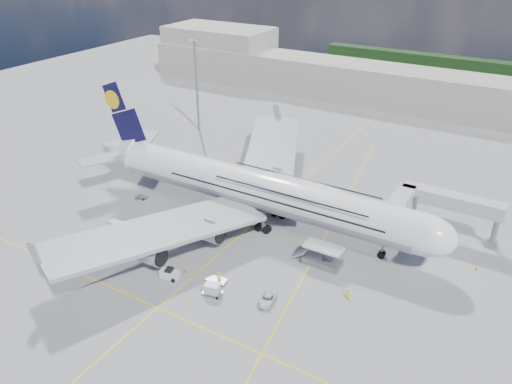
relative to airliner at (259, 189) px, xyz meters
The scene contains 31 objects.
ground 12.13m from the airliner, 91.49° to the right, with size 300.00×300.00×0.00m, color gray.
taxi_line_main 12.13m from the airliner, 91.49° to the right, with size 0.25×220.00×0.01m, color yellow.
taxi_line_cross 30.78m from the airliner, 90.50° to the right, with size 120.00×0.25×0.01m, color yellow.
taxi_line_diag 15.36m from the airliner, ahead, with size 0.25×100.00×0.01m, color yellow.
airliner is the anchor object (origin of this frame).
jet_bridge 31.50m from the airliner, 20.31° to the left, with size 18.80×12.10×8.50m.
cargo_loader 18.87m from the airliner, 23.23° to the right, with size 8.53×3.20×3.67m.
light_mast 53.72m from the airliner, 139.00° to the left, with size 3.00×0.70×25.50m.
terminal 85.00m from the airliner, 90.18° to the left, with size 180.00×16.00×12.00m, color #B2AD9E.
hangar 114.20m from the airliner, 127.98° to the left, with size 40.00×22.00×18.00m, color #B2AD9E.
dolly_row_a 31.01m from the airliner, 137.47° to the right, with size 3.55×2.65×0.47m.
dolly_row_b 28.07m from the airliner, 141.37° to the right, with size 3.48×2.15×2.08m.
dolly_row_c 22.91m from the airliner, 134.26° to the right, with size 3.13×2.09×1.82m.
dolly_back 27.34m from the airliner, 169.43° to the right, with size 2.91×2.27×0.38m.
dolly_nose_far 24.44m from the airliner, 77.59° to the right, with size 3.41×2.27×1.99m.
dolly_nose_near 21.60m from the airliner, 79.26° to the right, with size 3.49×2.09×0.49m.
baggage_tug 24.35m from the airliner, 97.94° to the right, with size 3.38×2.12×1.96m.
catering_truck_inner 24.72m from the airliner, 115.21° to the left, with size 6.38×3.22×3.64m.
catering_truck_outer 29.47m from the airliner, 117.75° to the left, with size 6.35×4.00×3.52m.
service_van 25.29m from the airliner, 56.70° to the right, with size 1.99×4.31×1.20m, color silver.
crew_nose 29.33m from the airliner, ahead, with size 0.64×0.42×1.76m, color #BEF519.
crew_loader 15.45m from the airliner, 10.17° to the right, with size 0.87×0.68×1.79m, color #A7E017.
crew_wing 11.49m from the airliner, 140.74° to the right, with size 0.92×0.39×1.58m, color #A9F319.
crew_van 27.71m from the airliner, 29.13° to the right, with size 0.88×0.57×1.80m, color #D0E418.
crew_tug 21.00m from the airliner, 78.83° to the right, with size 0.99×0.57×1.54m, color #A0F71A.
cone_nose 40.49m from the airliner, ahead, with size 0.49×0.49×0.62m.
cone_wing_left_inner 17.89m from the airliner, 147.26° to the left, with size 0.50×0.50×0.64m.
cone_wing_left_outer 22.39m from the airliner, 106.17° to the left, with size 0.48×0.48×0.61m.
cone_wing_right_inner 21.94m from the airliner, 95.98° to the right, with size 0.45×0.45×0.57m.
cone_wing_right_outer 27.20m from the airliner, 119.62° to the right, with size 0.42×0.42×0.53m.
cone_tail 29.37m from the airliner, 169.05° to the left, with size 0.42×0.42×0.53m.
Camera 1 is at (42.61, -62.86, 50.66)m, focal length 35.00 mm.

